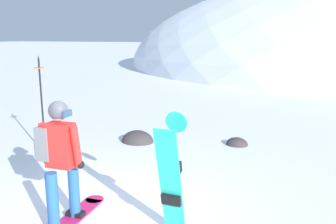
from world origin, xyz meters
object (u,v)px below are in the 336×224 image
rock_mid (138,142)px  snowboarder_main (60,161)px  rock_dark (237,145)px  piste_marker_near (42,100)px  spare_snowboard (171,177)px

rock_mid → snowboarder_main: bearing=-77.3°
snowboarder_main → rock_dark: size_ratio=3.56×
rock_mid → piste_marker_near: bearing=-129.3°
spare_snowboard → snowboarder_main: bearing=-168.9°
piste_marker_near → snowboarder_main: bearing=-44.5°
spare_snowboard → rock_dark: spare_snowboard is taller
spare_snowboard → piste_marker_near: 4.16m
piste_marker_near → rock_dark: bearing=32.6°
snowboarder_main → spare_snowboard: bearing=11.1°
spare_snowboard → rock_mid: 4.33m
spare_snowboard → piste_marker_near: size_ratio=0.75×
rock_dark → spare_snowboard: bearing=-89.6°
rock_dark → snowboarder_main: bearing=-107.5°
rock_dark → rock_mid: bearing=-163.8°
piste_marker_near → rock_dark: 4.49m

